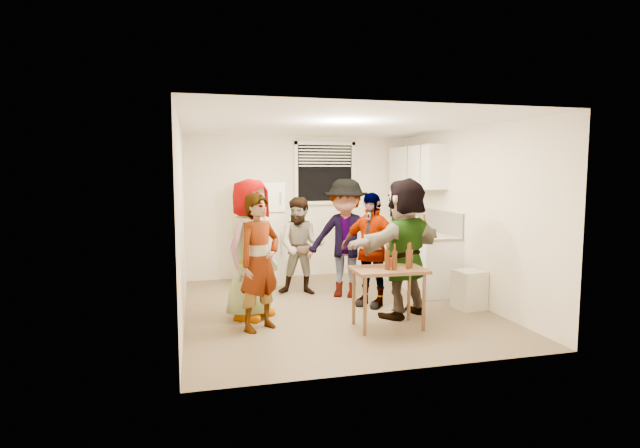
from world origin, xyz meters
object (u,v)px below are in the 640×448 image
object	(u,v)px
wine_bottle	(394,224)
guest_back_left	(301,294)
guest_back_right	(345,296)
kettle	(401,228)
guest_black	(370,305)
trash_bin	(469,291)
guest_orange	(403,315)
guest_stripe	(260,329)
red_cup	(389,267)
refrigerator	(261,233)
serving_table	(388,327)
beer_bottle_table	(387,270)
beer_bottle_counter	(424,235)
blue_cup	(420,236)
guest_grey	(252,317)

from	to	relation	value
wine_bottle	guest_back_left	xyz separation A→B (m)	(-2.02, -1.23, -0.90)
wine_bottle	guest_back_right	world-z (taller)	wine_bottle
kettle	guest_black	distance (m)	2.10
trash_bin	guest_orange	xyz separation A→B (m)	(-1.01, -0.09, -0.25)
guest_stripe	red_cup	bearing A→B (deg)	-44.47
wine_bottle	guest_black	xyz separation A→B (m)	(-1.22, -2.12, -0.90)
refrigerator	guest_back_right	size ratio (longest dim) A/B	0.96
guest_back_left	red_cup	bearing A→B (deg)	-51.47
refrigerator	wine_bottle	xyz separation A→B (m)	(2.50, 0.24, 0.05)
serving_table	beer_bottle_table	world-z (taller)	beer_bottle_table
refrigerator	wine_bottle	distance (m)	2.51
beer_bottle_counter	trash_bin	size ratio (longest dim) A/B	0.44
guest_back_right	guest_back_left	bearing A→B (deg)	179.30
beer_bottle_table	red_cup	world-z (taller)	beer_bottle_table
blue_cup	trash_bin	size ratio (longest dim) A/B	0.23
wine_bottle	guest_stripe	distance (m)	4.10
beer_bottle_counter	blue_cup	distance (m)	0.20
beer_bottle_counter	red_cup	distance (m)	1.92
beer_bottle_table	guest_back_left	world-z (taller)	beer_bottle_table
wine_bottle	guest_orange	xyz separation A→B (m)	(-0.97, -2.69, -0.90)
blue_cup	guest_orange	size ratio (longest dim) A/B	0.07
trash_bin	serving_table	xyz separation A→B (m)	(-1.40, -0.51, -0.25)
kettle	red_cup	size ratio (longest dim) A/B	2.02
serving_table	guest_back_right	size ratio (longest dim) A/B	0.49
guest_back_right	refrigerator	bearing A→B (deg)	155.86
kettle	guest_stripe	distance (m)	3.65
wine_bottle	guest_orange	distance (m)	3.00
wine_bottle	guest_stripe	size ratio (longest dim) A/B	0.20
wine_bottle	guest_grey	xyz separation A→B (m)	(-2.91, -2.28, -0.90)
blue_cup	serving_table	world-z (taller)	blue_cup
kettle	beer_bottle_table	world-z (taller)	kettle
guest_grey	guest_back_right	bearing A→B (deg)	-22.16
kettle	guest_stripe	size ratio (longest dim) A/B	0.14
guest_orange	red_cup	bearing A→B (deg)	20.20
guest_black	red_cup	bearing A→B (deg)	-49.01
wine_bottle	guest_orange	world-z (taller)	wine_bottle
guest_grey	guest_stripe	world-z (taller)	guest_grey
beer_bottle_counter	blue_cup	world-z (taller)	beer_bottle_counter
guest_stripe	guest_back_left	size ratio (longest dim) A/B	1.09
wine_bottle	guest_grey	distance (m)	3.80
guest_black	beer_bottle_table	bearing A→B (deg)	-52.35
beer_bottle_table	guest_grey	distance (m)	1.90
kettle	guest_back_left	world-z (taller)	kettle
trash_bin	red_cup	xyz separation A→B (m)	(-1.37, -0.47, 0.48)
guest_back_right	guest_orange	xyz separation A→B (m)	(0.44, -1.16, 0.00)
blue_cup	beer_bottle_counter	bearing A→B (deg)	47.75
guest_back_left	kettle	bearing A→B (deg)	36.56
guest_back_right	guest_black	bearing A→B (deg)	-46.50
guest_grey	blue_cup	bearing A→B (deg)	-36.62
serving_table	guest_stripe	world-z (taller)	serving_table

